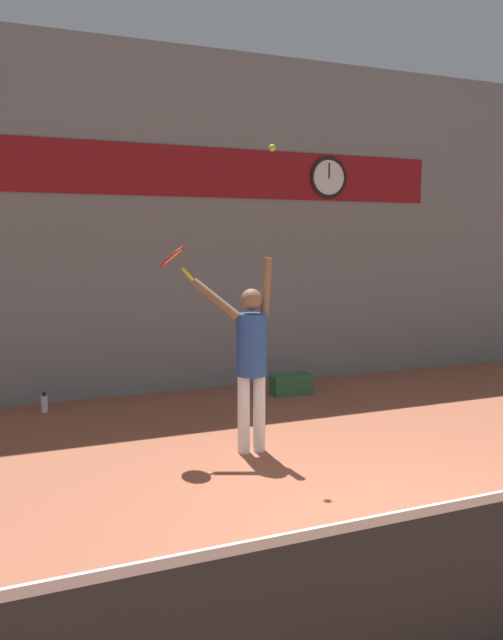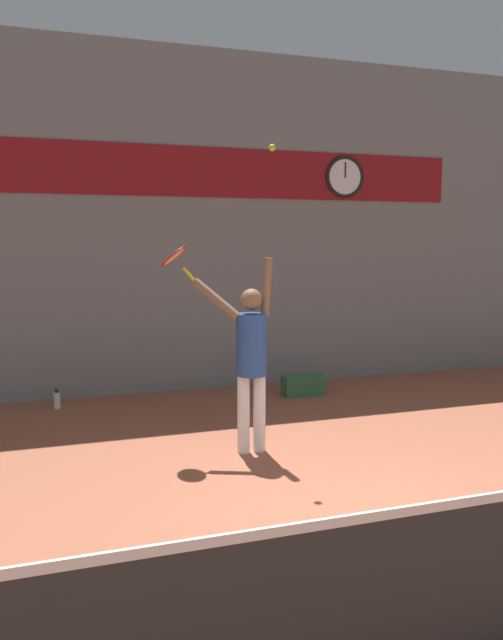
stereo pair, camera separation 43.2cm
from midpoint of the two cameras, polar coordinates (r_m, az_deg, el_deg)
ground_plane at (r=5.03m, az=16.37°, el=-19.38°), size 18.00×18.00×0.00m
back_wall at (r=9.40m, az=-2.20°, el=8.85°), size 18.00×0.10×5.00m
sponsor_banner at (r=9.39m, az=-2.12°, el=13.35°), size 7.83×0.02×0.72m
scoreboard_clock at (r=10.17m, az=9.77°, el=12.78°), size 0.66×0.06×0.66m
tennis_player at (r=6.53m, az=1.82°, el=-3.01°), size 0.81×0.52×2.06m
tennis_racket at (r=6.60m, az=-5.14°, el=5.71°), size 0.41×0.42×0.39m
tennis_ball at (r=6.47m, az=3.88°, el=15.46°), size 0.07×0.07×0.07m
water_bottle at (r=8.75m, az=-16.01°, el=-7.05°), size 0.09×0.09×0.26m
equipment_bag at (r=9.19m, az=6.06°, el=-5.95°), size 0.60×0.27×0.29m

